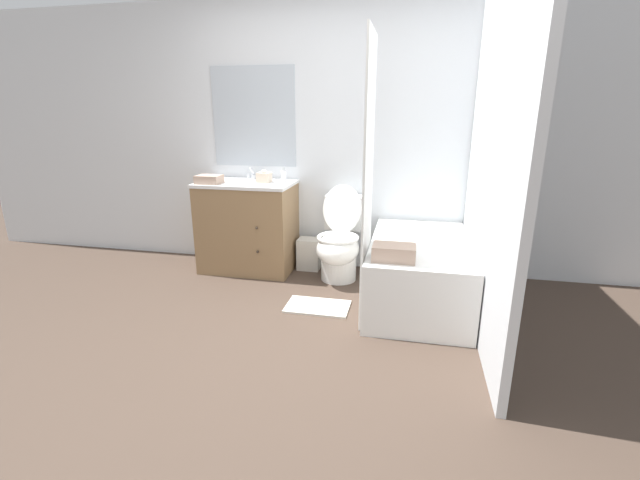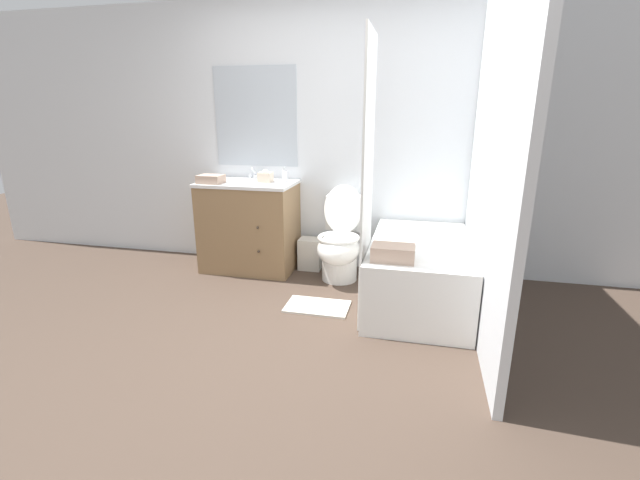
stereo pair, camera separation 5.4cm
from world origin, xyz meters
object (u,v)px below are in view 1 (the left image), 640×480
object	(u,v)px
sink_faucet	(253,175)
bathtub	(418,271)
wastebasket	(309,254)
hand_towel_folded	(209,179)
toilet	(339,244)
tissue_box	(264,177)
vanity_cabinet	(248,225)
bath_mat	(318,307)
soap_dispenser	(284,176)
bath_towel_folded	(394,252)

from	to	relation	value
sink_faucet	bathtub	world-z (taller)	sink_faucet
wastebasket	hand_towel_folded	world-z (taller)	hand_towel_folded
sink_faucet	toilet	world-z (taller)	sink_faucet
toilet	tissue_box	size ratio (longest dim) A/B	7.06
vanity_cabinet	bath_mat	bearing A→B (deg)	-40.79
bath_mat	wastebasket	bearing A→B (deg)	107.95
vanity_cabinet	bathtub	world-z (taller)	vanity_cabinet
vanity_cabinet	toilet	xyz separation A→B (m)	(0.91, -0.07, -0.11)
toilet	soap_dispenser	size ratio (longest dim) A/B	6.24
vanity_cabinet	bathtub	xyz separation A→B (m)	(1.62, -0.42, -0.18)
bathtub	soap_dispenser	distance (m)	1.52
wastebasket	tissue_box	distance (m)	0.86
bathtub	soap_dispenser	bearing A→B (deg)	158.79
vanity_cabinet	bath_mat	xyz separation A→B (m)	(0.85, -0.74, -0.43)
vanity_cabinet	sink_faucet	bearing A→B (deg)	90.00
vanity_cabinet	bath_towel_folded	size ratio (longest dim) A/B	3.04
sink_faucet	tissue_box	xyz separation A→B (m)	(0.17, -0.17, 0.01)
vanity_cabinet	bath_towel_folded	distance (m)	1.72
sink_faucet	hand_towel_folded	distance (m)	0.46
sink_faucet	bathtub	distance (m)	1.85
toilet	bath_towel_folded	size ratio (longest dim) A/B	2.91
sink_faucet	soap_dispenser	bearing A→B (deg)	-19.47
toilet	wastebasket	world-z (taller)	toilet
bath_towel_folded	bathtub	bearing A→B (deg)	69.88
sink_faucet	hand_towel_folded	size ratio (longest dim) A/B	0.64
tissue_box	bath_towel_folded	bearing A→B (deg)	-37.11
sink_faucet	bath_towel_folded	size ratio (longest dim) A/B	0.48
toilet	hand_towel_folded	bearing A→B (deg)	-176.20
tissue_box	hand_towel_folded	distance (m)	0.50
hand_towel_folded	bath_towel_folded	world-z (taller)	hand_towel_folded
soap_dispenser	sink_faucet	bearing A→B (deg)	160.53
wastebasket	hand_towel_folded	distance (m)	1.18
vanity_cabinet	toilet	distance (m)	0.92
tissue_box	bath_mat	size ratio (longest dim) A/B	0.24
tissue_box	bath_towel_folded	distance (m)	1.62
vanity_cabinet	sink_faucet	world-z (taller)	sink_faucet
bathtub	vanity_cabinet	bearing A→B (deg)	165.46
toilet	tissue_box	distance (m)	0.94
soap_dispenser	bath_towel_folded	distance (m)	1.53
sink_faucet	soap_dispenser	size ratio (longest dim) A/B	1.04
bath_mat	soap_dispenser	bearing A→B (deg)	122.02
wastebasket	bath_mat	bearing A→B (deg)	-72.05
vanity_cabinet	tissue_box	world-z (taller)	tissue_box
toilet	bathtub	xyz separation A→B (m)	(0.71, -0.35, -0.08)
vanity_cabinet	sink_faucet	xyz separation A→B (m)	(-0.00, 0.20, 0.46)
bath_mat	sink_faucet	bearing A→B (deg)	132.45
hand_towel_folded	bath_towel_folded	size ratio (longest dim) A/B	0.75
tissue_box	soap_dispenser	distance (m)	0.18
soap_dispenser	bath_towel_folded	bearing A→B (deg)	-42.65
sink_faucet	wastebasket	distance (m)	0.95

